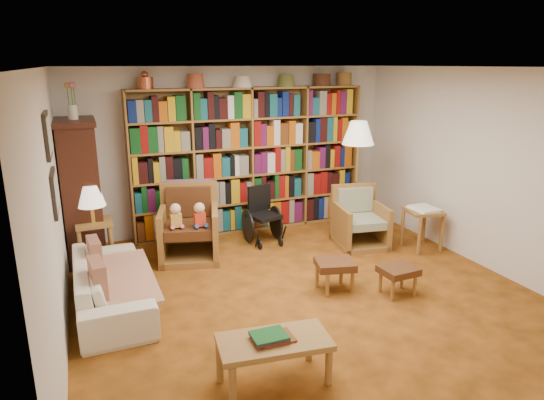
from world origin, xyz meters
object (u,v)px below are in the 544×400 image
armchair_sage (357,222)px  footstool_b (398,272)px  armchair_leather (187,227)px  wheelchair (262,216)px  side_table_papers (423,217)px  footstool_a (335,266)px  floor_lamp (358,138)px  coffee_table (274,345)px  sofa (111,284)px  side_table_lamp (95,233)px

armchair_sage → footstool_b: (-0.43, -1.58, -0.05)m
armchair_leather → wheelchair: size_ratio=1.21×
side_table_papers → footstool_b: side_table_papers is taller
armchair_sage → footstool_a: bearing=-130.4°
wheelchair → side_table_papers: size_ratio=1.35×
armchair_sage → floor_lamp: (0.13, 0.29, 1.18)m
side_table_papers → coffee_table: 3.68m
wheelchair → footstool_a: wheelchair is taller
armchair_leather → wheelchair: (1.14, 0.17, -0.03)m
floor_lamp → sofa: bearing=-164.8°
armchair_sage → side_table_papers: (0.75, -0.51, 0.15)m
floor_lamp → side_table_papers: floor_lamp is taller
armchair_leather → wheelchair: armchair_leather is taller
sofa → footstool_b: sofa is taller
footstool_a → armchair_sage: bearing=49.6°
floor_lamp → wheelchair: bearing=166.1°
side_table_lamp → armchair_sage: (3.55, -0.49, -0.15)m
armchair_sage → floor_lamp: 1.22m
side_table_lamp → footstool_b: size_ratio=1.50×
side_table_lamp → armchair_sage: armchair_sage is taller
wheelchair → armchair_leather: bearing=-171.8°
armchair_leather → coffee_table: (0.05, -3.00, -0.05)m
armchair_leather → floor_lamp: floor_lamp is taller
side_table_lamp → floor_lamp: floor_lamp is taller
side_table_papers → armchair_sage: bearing=145.7°
side_table_papers → footstool_a: 1.93m
side_table_lamp → armchair_leather: armchair_leather is taller
floor_lamp → footstool_a: floor_lamp is taller
armchair_leather → armchair_sage: 2.42m
sofa → armchair_sage: (3.45, 0.68, 0.05)m
sofa → floor_lamp: bearing=-75.6°
sofa → coffee_table: bearing=-149.3°
footstool_b → sofa: bearing=163.4°
armchair_leather → armchair_sage: armchair_leather is taller
armchair_sage → footstool_a: 1.60m
side_table_papers → side_table_lamp: bearing=166.9°
armchair_leather → coffee_table: size_ratio=1.05×
floor_lamp → footstool_a: size_ratio=3.46×
sofa → armchair_leather: armchair_leather is taller
armchair_sage → coffee_table: (-2.32, -2.53, 0.03)m
footstool_a → side_table_papers: bearing=21.8°
wheelchair → floor_lamp: size_ratio=0.47×
wheelchair → armchair_sage: bearing=-27.0°
side_table_lamp → wheelchair: wheelchair is taller
footstool_b → floor_lamp: bearing=73.5°
coffee_table → armchair_leather: bearing=91.0°
coffee_table → footstool_b: bearing=26.6°
side_table_lamp → footstool_b: bearing=-33.6°
floor_lamp → coffee_table: floor_lamp is taller
footstool_a → sofa: bearing=167.4°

